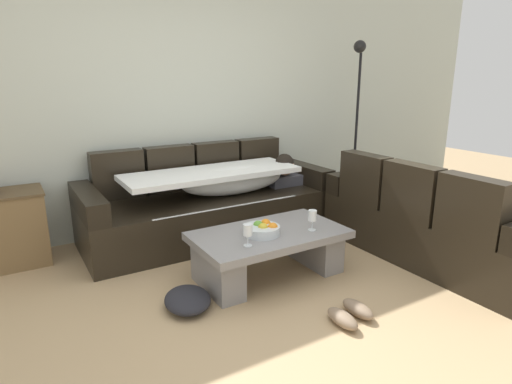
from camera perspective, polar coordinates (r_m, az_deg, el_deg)
name	(u,v)px	position (r m, az deg, el deg)	size (l,w,h in m)	color
ground_plane	(292,310)	(3.09, 4.76, -15.41)	(14.00, 14.00, 0.00)	tan
back_wall	(172,97)	(4.57, -11.11, 12.23)	(9.00, 0.10, 2.70)	beige
couch_along_wall	(212,203)	(4.33, -5.83, -1.46)	(2.45, 0.92, 0.88)	black
couch_near_window	(437,221)	(4.09, 22.94, -3.57)	(0.92, 1.95, 0.88)	black
coffee_table	(269,248)	(3.45, 1.73, -7.47)	(1.20, 0.68, 0.38)	gray
fruit_bowl	(263,229)	(3.33, 0.90, -4.96)	(0.28, 0.28, 0.10)	silver
wine_glass_near_left	(248,231)	(3.08, -1.11, -5.18)	(0.07, 0.07, 0.17)	silver
wine_glass_near_right	(312,216)	(3.42, 7.51, -3.23)	(0.07, 0.07, 0.17)	silver
side_cabinet	(0,230)	(4.18, -30.89, -4.39)	(0.72, 0.44, 0.64)	brown
floor_lamp	(357,114)	(5.32, 13.21, 10.00)	(0.33, 0.31, 1.95)	black
pair_of_shoes	(350,314)	(3.02, 12.41, -15.51)	(0.30, 0.31, 0.09)	#8C7259
crumpled_garment	(188,300)	(3.12, -9.07, -13.96)	(0.40, 0.32, 0.12)	#232328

